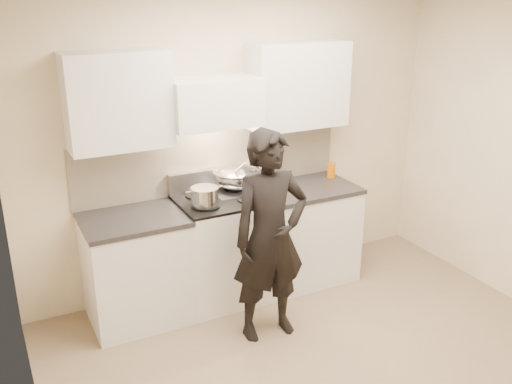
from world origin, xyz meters
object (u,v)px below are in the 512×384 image
utensil_crock (262,174)px  counter_right (303,232)px  stove (223,248)px  wok (236,177)px  person (270,237)px

utensil_crock → counter_right: bearing=-35.0°
stove → wok: wok is taller
counter_right → person: person is taller
stove → person: person is taller
stove → utensil_crock: 0.78m
counter_right → person: (-0.73, -0.69, 0.38)m
stove → counter_right: bearing=0.0°
counter_right → wok: size_ratio=1.79×
wok → utensil_crock: bearing=16.7°
wok → person: size_ratio=0.30×
utensil_crock → person: person is taller
counter_right → utensil_crock: utensil_crock is taller
counter_right → utensil_crock: (-0.33, 0.23, 0.56)m
person → counter_right: bearing=45.6°
person → stove: bearing=100.5°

